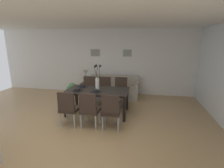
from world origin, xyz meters
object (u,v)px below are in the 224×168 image
Objects in this scene: dining_chair_far_right at (104,89)px; potted_plant at (72,90)px; table_lamp at (85,74)px; side_table at (86,89)px; dining_chair_near_left at (68,107)px; dining_chair_near_right at (89,88)px; framed_picture_left at (95,53)px; bowl_near_right at (82,86)px; framed_picture_center at (127,53)px; dining_chair_mid_left at (111,110)px; bowl_near_left at (77,90)px; centerpiece_vase at (97,80)px; dining_table at (98,92)px; dining_chair_far_left at (89,108)px; bowl_far_left at (95,90)px; dining_chair_mid_right at (121,90)px; sofa at (114,90)px.

potted_plant is at bearing 175.94° from dining_chair_far_right.
side_table is at bearing 0.00° from table_lamp.
table_lamp is at bearing 98.78° from dining_chair_near_left.
framed_picture_left reaches higher than dining_chair_near_right.
bowl_near_right is 2.14m from framed_picture_left.
table_lamp is 0.76× the size of potted_plant.
dining_chair_near_left is 2.54m from side_table.
table_lamp is 0.98m from framed_picture_left.
framed_picture_center is 0.53× the size of potted_plant.
dining_chair_mid_left reaches higher than bowl_near_left.
framed_picture_center is at bearing 46.74° from dining_chair_near_right.
centerpiece_vase is at bearing 58.99° from dining_chair_near_left.
side_table is 0.78× the size of potted_plant.
dining_chair_mid_left is (0.57, -1.76, 0.00)m from dining_chair_far_right.
framed_picture_center is (1.19, 2.38, 0.88)m from bowl_near_left.
side_table is (-0.91, 1.61, -0.41)m from dining_table.
centerpiece_vase is (0.56, -0.87, 0.51)m from dining_chair_near_right.
dining_chair_far_left is at bearing -89.27° from dining_chair_far_right.
bowl_near_left is at bearing -116.66° from framed_picture_center.
side_table is 2.18m from framed_picture_center.
centerpiece_vase is 1.71m from potted_plant.
dining_chair_far_left is 0.71m from bowl_far_left.
dining_chair_far_left is at bearing -55.58° from potted_plant.
dining_chair_near_left is 2.55m from table_lamp.
framed_picture_center reaches higher than bowl_far_left.
dining_chair_far_right is 1.37× the size of potted_plant.
bowl_near_left is 0.42× the size of framed_picture_left.
dining_chair_far_right is 1.19m from side_table.
dining_chair_mid_left and dining_chair_mid_right have the same top height.
dining_chair_mid_left is at bearing -44.49° from bowl_near_right.
sofa is 4.75× the size of framed_picture_left.
centerpiece_vase is at bearing -21.84° from bowl_near_right.
framed_picture_center is at bearing 68.74° from dining_chair_near_left.
dining_chair_near_right is 1.25× the size of centerpiece_vase.
dining_chair_far_left is at bearing -93.93° from sofa.
dining_table is at bearing -106.85° from framed_picture_center.
dining_chair_mid_right is at bearing 58.38° from centerpiece_vase.
dining_chair_far_right is 5.41× the size of bowl_near_left.
dining_table is 2.47m from framed_picture_left.
dining_table is 0.59m from bowl_near_left.
dining_chair_near_left is 2.67m from sofa.
sofa is at bearing 3.38° from table_lamp.
dining_chair_near_left and dining_chair_near_right have the same top height.
dining_chair_near_left reaches higher than side_table.
sofa is (-0.37, 2.55, -0.23)m from dining_chair_mid_left.
centerpiece_vase is at bearing 55.35° from dining_table.
dining_chair_far_left is at bearing -179.73° from dining_chair_mid_left.
bowl_near_right is at bearing -47.05° from potted_plant.
framed_picture_center is at bearing 74.62° from bowl_far_left.
bowl_near_left is (0.02, -1.09, 0.27)m from dining_chair_near_right.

